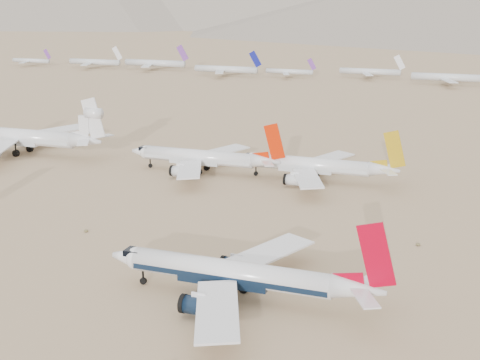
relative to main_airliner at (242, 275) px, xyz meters
The scene contains 6 objects.
ground 14.61m from the main_airliner, 157.23° to the left, with size 7000.00×7000.00×0.00m, color #896C50.
main_airliner is the anchor object (origin of this frame).
row2_gold_tail 77.30m from the main_airliner, 94.70° to the left, with size 44.43×43.45×15.82m.
row2_orange_tail 84.15m from the main_airliner, 117.35° to the left, with size 44.80×43.82×15.98m.
row2_white_trijet 127.18m from the main_airliner, 143.10° to the left, with size 56.16×54.89×19.90m.
desert_scrub 27.49m from the main_airliner, 115.82° to the right, with size 261.14×121.67×0.63m.
Camera 1 is at (48.11, -102.14, 49.58)m, focal length 50.00 mm.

